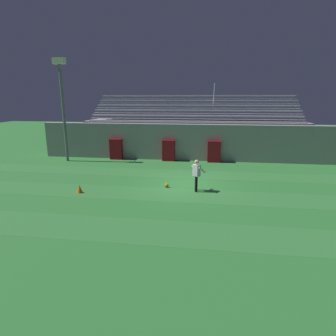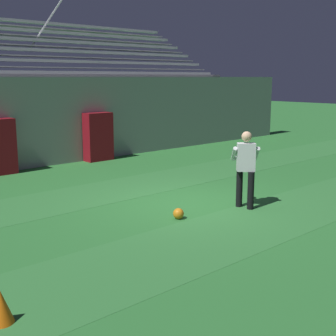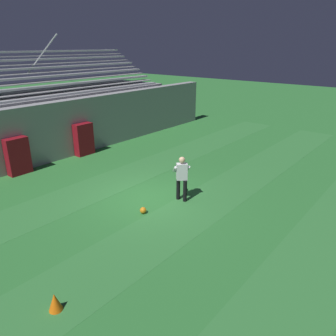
{
  "view_description": "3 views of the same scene",
  "coord_description": "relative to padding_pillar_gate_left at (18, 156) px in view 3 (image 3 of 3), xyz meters",
  "views": [
    {
      "loc": [
        1.19,
        -15.21,
        4.74
      ],
      "look_at": [
        -0.95,
        -0.03,
        0.92
      ],
      "focal_mm": 30.0,
      "sensor_mm": 36.0,
      "label": 1
    },
    {
      "loc": [
        -7.18,
        -7.19,
        2.79
      ],
      "look_at": [
        -0.51,
        0.03,
        0.88
      ],
      "focal_mm": 50.0,
      "sensor_mm": 36.0,
      "label": 2
    },
    {
      "loc": [
        -7.94,
        -7.6,
        5.35
      ],
      "look_at": [
        -0.12,
        -1.14,
        1.5
      ],
      "focal_mm": 35.0,
      "sensor_mm": 36.0,
      "label": 3
    }
  ],
  "objects": [
    {
      "name": "ground_plane",
      "position": [
        1.74,
        -5.95,
        -0.81
      ],
      "size": [
        80.0,
        80.0,
        0.0
      ],
      "primitive_type": "plane",
      "color": "#2D7533"
    },
    {
      "name": "turf_stripe_near",
      "position": [
        1.74,
        -11.95,
        -0.81
      ],
      "size": [
        28.0,
        2.04,
        0.01
      ],
      "primitive_type": "cube",
      "color": "#337A38",
      "rests_on": "ground"
    },
    {
      "name": "turf_stripe_mid",
      "position": [
        1.74,
        -7.87,
        -0.81
      ],
      "size": [
        28.0,
        2.04,
        0.01
      ],
      "primitive_type": "cube",
      "color": "#337A38",
      "rests_on": "ground"
    },
    {
      "name": "turf_stripe_far",
      "position": [
        1.74,
        -3.8,
        -0.81
      ],
      "size": [
        28.0,
        2.04,
        0.01
      ],
      "primitive_type": "cube",
      "color": "#337A38",
      "rests_on": "ground"
    },
    {
      "name": "back_wall",
      "position": [
        1.74,
        0.55,
        0.59
      ],
      "size": [
        24.0,
        0.6,
        2.8
      ],
      "primitive_type": "cube",
      "color": "gray",
      "rests_on": "ground"
    },
    {
      "name": "padding_pillar_gate_left",
      "position": [
        0.0,
        0.0,
        0.0
      ],
      "size": [
        0.96,
        0.44,
        1.62
      ],
      "primitive_type": "cube",
      "color": "maroon",
      "rests_on": "ground"
    },
    {
      "name": "padding_pillar_gate_right",
      "position": [
        3.47,
        0.0,
        0.0
      ],
      "size": [
        0.96,
        0.44,
        1.62
      ],
      "primitive_type": "cube",
      "color": "maroon",
      "rests_on": "ground"
    },
    {
      "name": "bleacher_stand",
      "position": [
        1.74,
        3.24,
        0.7
      ],
      "size": [
        18.0,
        4.75,
        5.83
      ],
      "color": "gray",
      "rests_on": "ground"
    },
    {
      "name": "goalkeeper",
      "position": [
        2.44,
        -7.05,
        0.14
      ],
      "size": [
        0.74,
        0.74,
        1.67
      ],
      "color": "black",
      "rests_on": "ground"
    },
    {
      "name": "soccer_ball",
      "position": [
        0.81,
        -6.67,
        -0.7
      ],
      "size": [
        0.22,
        0.22,
        0.22
      ],
      "primitive_type": "sphere",
      "color": "orange",
      "rests_on": "ground"
    },
    {
      "name": "traffic_cone",
      "position": [
        -3.5,
        -8.19,
        -0.6
      ],
      "size": [
        0.3,
        0.3,
        0.42
      ],
      "primitive_type": "cone",
      "color": "orange",
      "rests_on": "ground"
    }
  ]
}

